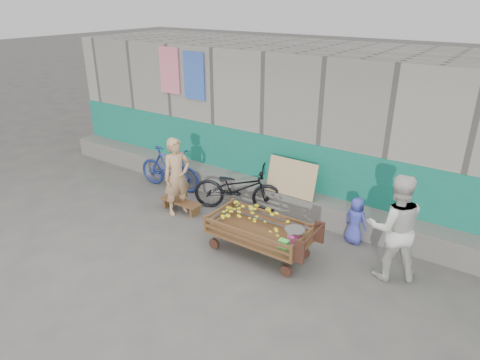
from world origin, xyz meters
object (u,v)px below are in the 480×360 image
Objects in this scene: woman at (394,227)px; bicycle_dark at (238,188)px; vendor_man at (177,177)px; bench at (181,203)px; bicycle_blue at (170,169)px; banana_cart at (257,225)px; child at (356,220)px.

bicycle_dark is (-3.15, 0.50, -0.37)m from woman.
bench is at bearing 29.00° from vendor_man.
vendor_man reaches higher than bicycle_blue.
bicycle_dark is (0.90, 0.76, -0.30)m from vendor_man.
child reaches higher than banana_cart.
vendor_man is at bearing -25.41° from woman.
bicycle_dark is at bearing -27.94° from vendor_man.
vendor_man reaches higher than bench.
banana_cart is 2.15× the size of child.
banana_cart is at bearing 58.60° from child.
child is at bearing 14.14° from bench.
banana_cart is 1.17× the size of bicycle_blue.
vendor_man is (-2.05, 0.35, 0.24)m from banana_cart.
woman reaches higher than bicycle_dark.
woman is at bearing -122.21° from bicycle_dark.
bench is 3.39m from child.
bicycle_dark is (-1.15, 1.11, -0.06)m from banana_cart.
bicycle_blue is (-2.98, 1.11, -0.06)m from banana_cart.
bench is 0.56× the size of bicycle_blue.
bench is 4.12m from woman.
woman reaches higher than vendor_man.
woman is 1.09m from child.
woman is (4.06, 0.19, 0.68)m from bench.
banana_cart is 2.09m from vendor_man.
banana_cart is at bearing -77.91° from vendor_man.
woman is (4.05, 0.26, 0.07)m from vendor_man.
banana_cart is 2.07× the size of bench.
bicycle_dark is (-2.37, -0.13, 0.04)m from child.
vendor_man is 0.98× the size of bicycle_blue.
bench is 0.61m from vendor_man.
bicycle_dark is 1.83m from bicycle_blue.
bench is at bearing 27.18° from child.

